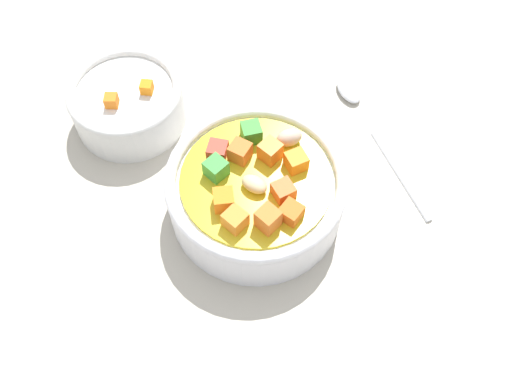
% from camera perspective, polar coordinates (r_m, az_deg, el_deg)
% --- Properties ---
extents(ground_plane, '(1.40, 1.40, 0.02)m').
position_cam_1_polar(ground_plane, '(0.56, -0.00, -2.03)').
color(ground_plane, '#BAB2A0').
extents(soup_bowl_main, '(0.17, 0.17, 0.07)m').
position_cam_1_polar(soup_bowl_main, '(0.53, 0.00, 0.14)').
color(soup_bowl_main, white).
rests_on(soup_bowl_main, ground_plane).
extents(spoon, '(0.11, 0.18, 0.01)m').
position_cam_1_polar(spoon, '(0.62, 11.30, 7.04)').
color(spoon, silver).
rests_on(spoon, ground_plane).
extents(side_bowl_small, '(0.12, 0.12, 0.06)m').
position_cam_1_polar(side_bowl_small, '(0.61, -12.87, 8.75)').
color(side_bowl_small, white).
rests_on(side_bowl_small, ground_plane).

